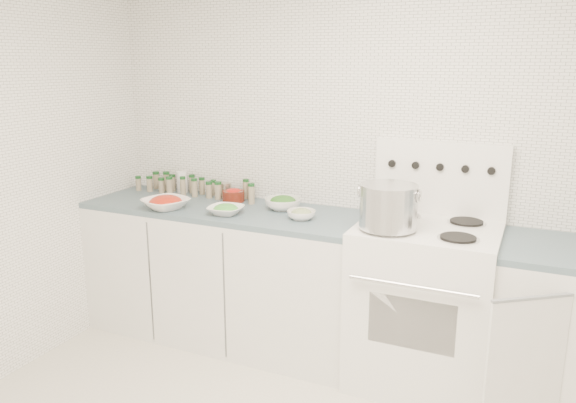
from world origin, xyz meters
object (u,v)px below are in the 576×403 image
(stove, at_px, (424,300))
(bowl_tomato, at_px, (166,203))
(bowl_snowpea, at_px, (226,210))
(stock_pot, at_px, (388,204))

(stove, height_order, bowl_tomato, stove)
(bowl_snowpea, bearing_deg, stock_pot, -1.04)
(stove, bearing_deg, bowl_snowpea, -173.07)
(bowl_tomato, height_order, bowl_snowpea, bowl_tomato)
(stove, height_order, stock_pot, stove)
(stove, distance_m, bowl_snowpea, 1.28)
(stock_pot, distance_m, bowl_tomato, 1.43)
(stock_pot, bearing_deg, stove, 41.09)
(stove, relative_size, stock_pot, 4.15)
(bowl_tomato, distance_m, bowl_snowpea, 0.42)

